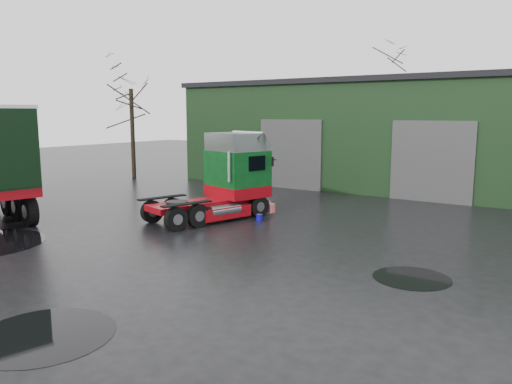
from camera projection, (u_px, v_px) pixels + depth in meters
ground at (228, 265)px, 14.45m from camera, size 100.00×100.00×0.00m
warehouse at (460, 134)px, 29.25m from camera, size 32.40×12.40×6.30m
hero_tractor at (206, 177)px, 20.34m from camera, size 3.97×6.22×3.58m
wash_bucket at (259, 218)px, 20.42m from camera, size 0.30×0.30×0.26m
tree_left at (132, 115)px, 32.99m from camera, size 4.40×4.40×8.50m
tree_back_a at (387, 108)px, 41.61m from camera, size 4.40×4.40×9.50m
puddle_0 at (44, 335)px, 9.89m from camera, size 2.79×2.79×0.01m
puddle_1 at (412, 278)px, 13.32m from camera, size 2.06×2.06×0.01m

